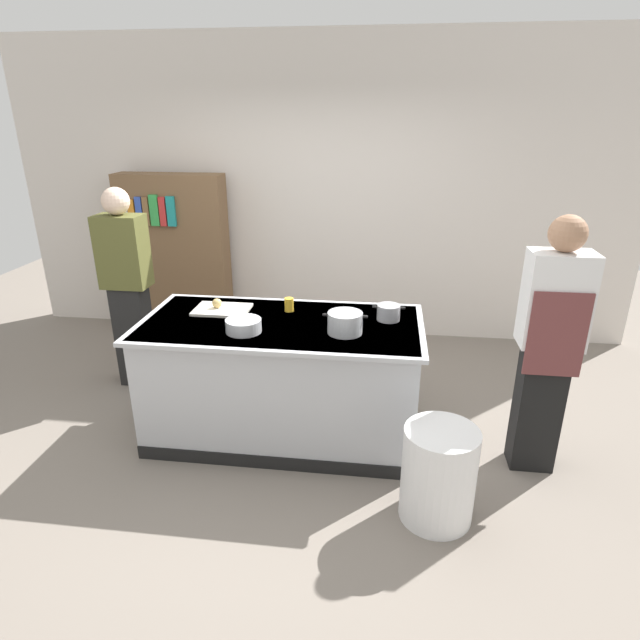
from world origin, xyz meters
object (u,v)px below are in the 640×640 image
(onion, at_px, (217,303))
(bookshelf, at_px, (176,256))
(mixing_bowl, at_px, (244,326))
(juice_cup, at_px, (289,305))
(sauce_pan, at_px, (389,312))
(person_chef, at_px, (549,343))
(stock_pot, at_px, (345,323))
(trash_bin, at_px, (438,474))
(person_guest, at_px, (127,285))

(onion, xyz_separation_m, bookshelf, (-0.97, 1.63, -0.10))
(mixing_bowl, height_order, juice_cup, juice_cup)
(juice_cup, relative_size, bookshelf, 0.06)
(sauce_pan, distance_m, juice_cup, 0.73)
(person_chef, bearing_deg, onion, 82.31)
(stock_pot, xyz_separation_m, trash_bin, (0.61, -0.62, -0.67))
(mixing_bowl, height_order, person_guest, person_guest)
(onion, distance_m, stock_pot, 1.02)
(onion, bearing_deg, bookshelf, 120.89)
(person_guest, bearing_deg, bookshelf, -170.78)
(mixing_bowl, distance_m, bookshelf, 2.37)
(trash_bin, height_order, person_guest, person_guest)
(sauce_pan, relative_size, person_guest, 0.13)
(mixing_bowl, bearing_deg, sauce_pan, 19.62)
(onion, distance_m, sauce_pan, 1.26)
(person_guest, bearing_deg, mixing_bowl, 63.04)
(trash_bin, xyz_separation_m, person_guest, (-2.51, 1.39, 0.61))
(stock_pot, distance_m, sauce_pan, 0.40)
(mixing_bowl, relative_size, trash_bin, 0.40)
(person_guest, bearing_deg, juice_cup, 81.52)
(onion, height_order, stock_pot, stock_pot)
(trash_bin, relative_size, person_chef, 0.35)
(stock_pot, xyz_separation_m, bookshelf, (-1.95, 1.93, -0.12))
(sauce_pan, distance_m, bookshelf, 2.78)
(stock_pot, bearing_deg, person_guest, 158.10)
(stock_pot, height_order, mixing_bowl, stock_pot)
(onion, height_order, sauce_pan, sauce_pan)
(mixing_bowl, relative_size, person_chef, 0.14)
(onion, distance_m, person_guest, 1.04)
(juice_cup, height_order, bookshelf, bookshelf)
(onion, bearing_deg, stock_pot, -17.42)
(onion, xyz_separation_m, sauce_pan, (1.26, -0.03, -0.00))
(onion, xyz_separation_m, juice_cup, (0.53, 0.05, -0.01))
(person_guest, height_order, bookshelf, person_guest)
(onion, bearing_deg, trash_bin, -30.40)
(mixing_bowl, bearing_deg, person_chef, 0.96)
(stock_pot, xyz_separation_m, person_chef, (1.29, -0.03, -0.06))
(onion, height_order, person_guest, person_guest)
(trash_bin, xyz_separation_m, person_chef, (0.68, 0.59, 0.62))
(onion, bearing_deg, juice_cup, 5.71)
(mixing_bowl, relative_size, bookshelf, 0.14)
(stock_pot, relative_size, person_guest, 0.17)
(onion, bearing_deg, person_chef, -8.51)
(bookshelf, bearing_deg, stock_pot, -44.79)
(onion, relative_size, person_guest, 0.04)
(stock_pot, bearing_deg, person_chef, -1.48)
(person_guest, distance_m, bookshelf, 1.17)
(stock_pot, height_order, person_guest, person_guest)
(onion, relative_size, sauce_pan, 0.31)
(sauce_pan, xyz_separation_m, person_chef, (1.01, -0.31, -0.04))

